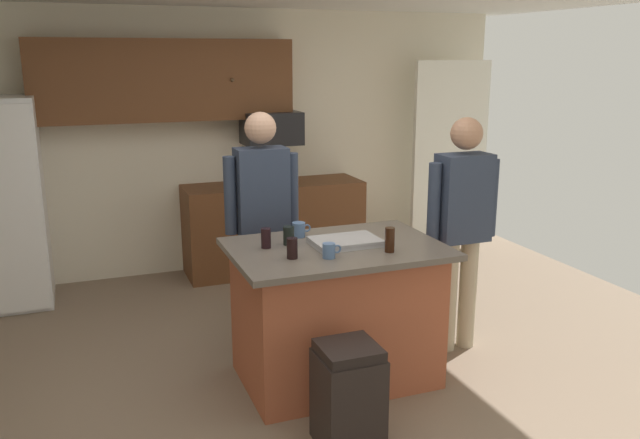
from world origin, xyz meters
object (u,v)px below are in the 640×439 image
mug_blue_stoneware (329,251)px  trash_bin (348,396)px  mug_ceramic_white (299,230)px  person_guest_by_door (462,219)px  serving_tray (345,242)px  kitchen_island (336,312)px  glass_stout_tall (292,248)px  glass_pilsner (266,238)px  tumbler_amber (390,240)px  glass_short_whisky (289,236)px  microwave_over_range (271,128)px  person_host_foreground (262,211)px

mug_blue_stoneware → trash_bin: 0.88m
mug_ceramic_white → mug_blue_stoneware: 0.52m
person_guest_by_door → mug_ceramic_white: person_guest_by_door is taller
person_guest_by_door → serving_tray: person_guest_by_door is taller
kitchen_island → person_guest_by_door: person_guest_by_door is taller
person_guest_by_door → glass_stout_tall: bearing=4.3°
person_guest_by_door → mug_blue_stoneware: bearing=9.7°
person_guest_by_door → mug_blue_stoneware: (-1.17, -0.34, -0.02)m
glass_pilsner → glass_stout_tall: glass_pilsner is taller
tumbler_amber → mug_blue_stoneware: 0.40m
glass_short_whisky → trash_bin: 1.14m
microwave_over_range → person_host_foreground: bearing=-109.3°
microwave_over_range → trash_bin: size_ratio=0.92×
microwave_over_range → tumbler_amber: microwave_over_range is taller
mug_ceramic_white → serving_tray: 0.37m
mug_ceramic_white → glass_short_whisky: 0.20m
glass_short_whisky → kitchen_island: bearing=-26.8°
glass_pilsner → mug_blue_stoneware: size_ratio=1.07×
microwave_over_range → trash_bin: 3.44m
glass_stout_tall → trash_bin: 0.94m
mug_blue_stoneware → microwave_over_range: bearing=80.6°
microwave_over_range → glass_short_whisky: 2.42m
tumbler_amber → glass_short_whisky: tumbler_amber is taller
kitchen_island → glass_stout_tall: size_ratio=10.76×
microwave_over_range → tumbler_amber: size_ratio=3.52×
microwave_over_range → mug_ceramic_white: bearing=-102.1°
person_guest_by_door → serving_tray: 0.97m
glass_pilsner → tumbler_amber: (0.71, -0.37, 0.01)m
microwave_over_range → serving_tray: microwave_over_range is taller
person_guest_by_door → glass_short_whisky: 1.31m
tumbler_amber → glass_stout_tall: bearing=171.4°
person_host_foreground → person_guest_by_door: bearing=43.7°
person_guest_by_door → tumbler_amber: bearing=18.6°
microwave_over_range → person_guest_by_door: person_guest_by_door is taller
person_host_foreground → glass_short_whisky: size_ratio=14.29×
kitchen_island → serving_tray: bearing=5.0°
person_guest_by_door → trash_bin: 1.70m
mug_ceramic_white → person_host_foreground: bearing=103.1°
kitchen_island → glass_pilsner: bearing=164.3°
person_host_foreground → serving_tray: bearing=4.2°
person_guest_by_door → glass_short_whisky: size_ratio=14.11×
kitchen_island → mug_blue_stoneware: 0.58m
kitchen_island → glass_stout_tall: glass_stout_tall is taller
serving_tray → tumbler_amber: bearing=-51.1°
glass_pilsner → glass_short_whisky: bearing=6.5°
trash_bin → serving_tray: bearing=68.5°
mug_ceramic_white → glass_pilsner: (-0.29, -0.18, 0.01)m
microwave_over_range → mug_blue_stoneware: (-0.44, -2.67, -0.46)m
glass_stout_tall → glass_short_whisky: glass_stout_tall is taller
tumbler_amber → mug_blue_stoneware: size_ratio=1.30×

